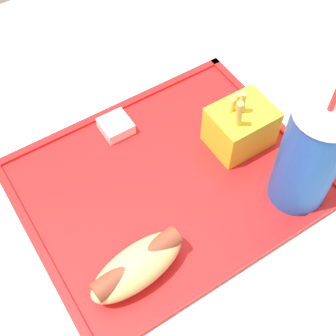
% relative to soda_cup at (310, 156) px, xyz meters
% --- Properties ---
extents(ground_plane, '(8.00, 8.00, 0.00)m').
position_rel_soda_cup_xyz_m(ground_plane, '(0.12, -0.08, -0.85)').
color(ground_plane, '#4C4742').
extents(dining_table, '(1.05, 1.10, 0.75)m').
position_rel_soda_cup_xyz_m(dining_table, '(0.12, -0.08, -0.47)').
color(dining_table, beige).
rests_on(dining_table, ground_plane).
extents(food_tray, '(0.41, 0.33, 0.01)m').
position_rel_soda_cup_xyz_m(food_tray, '(0.14, -0.11, -0.09)').
color(food_tray, red).
rests_on(food_tray, dining_table).
extents(soda_cup, '(0.08, 0.08, 0.21)m').
position_rel_soda_cup_xyz_m(soda_cup, '(0.00, 0.00, 0.00)').
color(soda_cup, '#194CA5').
rests_on(soda_cup, food_tray).
extents(hot_dog_far, '(0.14, 0.07, 0.05)m').
position_rel_soda_cup_xyz_m(hot_dog_far, '(0.24, -0.01, -0.06)').
color(hot_dog_far, tan).
rests_on(hot_dog_far, food_tray).
extents(fries_carton, '(0.09, 0.07, 0.11)m').
position_rel_soda_cup_xyz_m(fries_carton, '(0.01, -0.12, -0.05)').
color(fries_carton, gold).
rests_on(fries_carton, food_tray).
extents(sauce_cup_mayo, '(0.04, 0.04, 0.02)m').
position_rel_soda_cup_xyz_m(sauce_cup_mayo, '(0.15, -0.23, -0.08)').
color(sauce_cup_mayo, silver).
rests_on(sauce_cup_mayo, food_tray).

